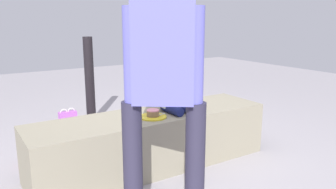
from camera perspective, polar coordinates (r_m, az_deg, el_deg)
ground_plane at (r=2.99m, az=-2.53°, el=-11.89°), size 12.00×12.00×0.00m
concrete_ledge at (r=2.90m, az=-2.57°, el=-7.71°), size 2.06×0.55×0.47m
child_seated at (r=2.88m, az=0.70°, el=1.42°), size 0.28×0.32×0.48m
adult_standing at (r=1.86m, az=-0.77°, el=4.70°), size 0.42×0.36×1.64m
cake_plate at (r=2.72m, az=-2.57°, el=-3.47°), size 0.22×0.22×0.07m
gift_bag at (r=3.89m, az=-16.53°, el=-4.49°), size 0.19×0.09×0.28m
railing_post at (r=4.11m, az=-13.03°, el=0.36°), size 0.36×0.36×1.04m
water_bottle_near_gift at (r=3.37m, az=-19.18°, el=-8.04°), size 0.07×0.07×0.19m
party_cup_red at (r=3.23m, az=-21.99°, el=-9.75°), size 0.09×0.09×0.12m
cake_box_white at (r=4.00m, az=-2.84°, el=-4.44°), size 0.40×0.37×0.12m
handbag_black_leather at (r=3.31m, az=-13.95°, el=-7.37°), size 0.33×0.11×0.36m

